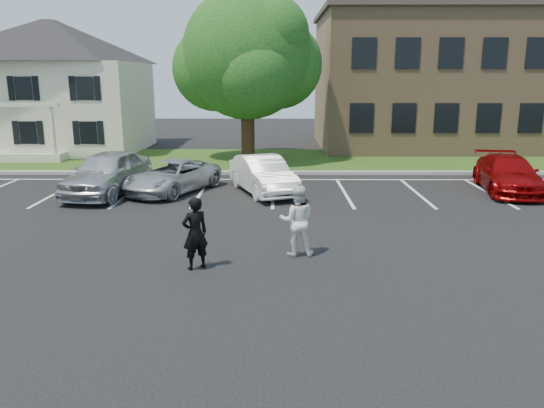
# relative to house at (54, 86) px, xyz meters

# --- Properties ---
(ground_plane) EXTENTS (90.00, 90.00, 0.00)m
(ground_plane) POSITION_rel_house_xyz_m (13.00, -19.97, -3.83)
(ground_plane) COLOR black
(ground_plane) RESTS_ON ground
(curb) EXTENTS (40.00, 0.30, 0.15)m
(curb) POSITION_rel_house_xyz_m (13.00, -7.97, -3.75)
(curb) COLOR gray
(curb) RESTS_ON ground
(grass_strip) EXTENTS (44.00, 8.00, 0.08)m
(grass_strip) POSITION_rel_house_xyz_m (13.00, -3.97, -3.79)
(grass_strip) COLOR #1F430F
(grass_strip) RESTS_ON ground
(stall_lines) EXTENTS (34.00, 5.36, 0.01)m
(stall_lines) POSITION_rel_house_xyz_m (14.40, -11.02, -3.82)
(stall_lines) COLOR silver
(stall_lines) RESTS_ON ground
(house) EXTENTS (10.30, 9.22, 7.60)m
(house) POSITION_rel_house_xyz_m (0.00, 0.00, 0.00)
(house) COLOR beige
(house) RESTS_ON ground
(office_building) EXTENTS (22.40, 10.40, 8.30)m
(office_building) POSITION_rel_house_xyz_m (27.00, 2.02, 0.33)
(office_building) COLOR #9D7954
(office_building) RESTS_ON ground
(tree) EXTENTS (7.80, 7.20, 8.80)m
(tree) POSITION_rel_house_xyz_m (11.75, -4.01, 1.52)
(tree) COLOR black
(tree) RESTS_ON ground
(man_black_suit) EXTENTS (0.76, 0.68, 1.73)m
(man_black_suit) POSITION_rel_house_xyz_m (11.22, -20.30, -2.96)
(man_black_suit) COLOR black
(man_black_suit) RESTS_ON ground
(man_white_shirt) EXTENTS (0.89, 0.70, 1.81)m
(man_white_shirt) POSITION_rel_house_xyz_m (13.62, -19.30, -2.93)
(man_white_shirt) COLOR white
(man_white_shirt) RESTS_ON ground
(car_silver_west) EXTENTS (2.73, 5.18, 1.68)m
(car_silver_west) POSITION_rel_house_xyz_m (6.72, -12.26, -2.99)
(car_silver_west) COLOR #B8B8BE
(car_silver_west) RESTS_ON ground
(car_silver_minivan) EXTENTS (3.78, 4.91, 1.24)m
(car_silver_minivan) POSITION_rel_house_xyz_m (9.08, -11.83, -3.21)
(car_silver_minivan) COLOR #BABDC2
(car_silver_minivan) RESTS_ON ground
(car_white_sedan) EXTENTS (2.94, 4.60, 1.43)m
(car_white_sedan) POSITION_rel_house_xyz_m (12.62, -11.98, -3.11)
(car_white_sedan) COLOR white
(car_white_sedan) RESTS_ON ground
(car_red_compact) EXTENTS (2.65, 5.02, 1.39)m
(car_red_compact) POSITION_rel_house_xyz_m (22.19, -11.68, -3.14)
(car_red_compact) COLOR #7E0405
(car_red_compact) RESTS_ON ground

